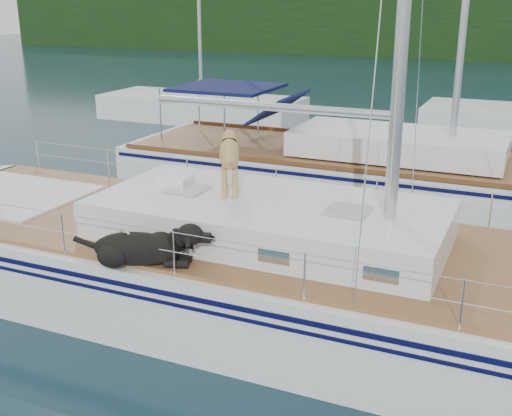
% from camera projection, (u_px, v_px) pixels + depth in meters
% --- Properties ---
extents(ground, '(120.00, 120.00, 0.00)m').
position_uv_depth(ground, '(223.00, 301.00, 10.37)').
color(ground, black).
rests_on(ground, ground).
extents(tree_line, '(90.00, 3.00, 6.00)m').
position_uv_depth(tree_line, '(490.00, 20.00, 48.47)').
color(tree_line, black).
rests_on(tree_line, ground).
extents(shore_bank, '(92.00, 1.00, 1.20)m').
position_uv_depth(shore_bank, '(488.00, 51.00, 50.26)').
color(shore_bank, '#595147').
rests_on(shore_bank, ground).
extents(main_sailboat, '(12.00, 4.05, 14.01)m').
position_uv_depth(main_sailboat, '(227.00, 264.00, 10.12)').
color(main_sailboat, white).
rests_on(main_sailboat, ground).
extents(neighbor_sailboat, '(11.00, 3.50, 13.30)m').
position_uv_depth(neighbor_sailboat, '(351.00, 173.00, 15.55)').
color(neighbor_sailboat, white).
rests_on(neighbor_sailboat, ground).
extents(bg_boat_west, '(8.00, 3.00, 11.65)m').
position_uv_depth(bg_boat_west, '(202.00, 109.00, 25.46)').
color(bg_boat_west, white).
rests_on(bg_boat_west, ground).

